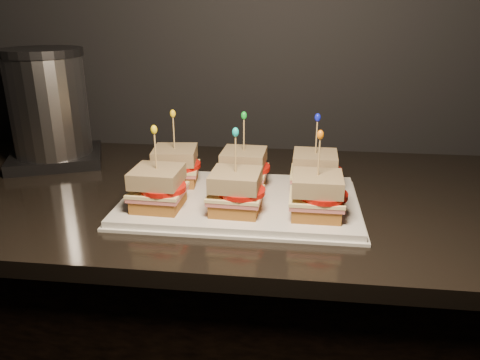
# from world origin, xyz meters

# --- Properties ---
(granite_slab) EXTENTS (2.43, 0.69, 0.03)m
(granite_slab) POSITION_xyz_m (0.29, 1.67, 0.91)
(granite_slab) COLOR black
(granite_slab) RESTS_ON cabinet
(platter) EXTENTS (0.47, 0.29, 0.02)m
(platter) POSITION_xyz_m (0.03, 1.59, 0.93)
(platter) COLOR white
(platter) RESTS_ON granite_slab
(platter_rim) EXTENTS (0.48, 0.30, 0.01)m
(platter_rim) POSITION_xyz_m (0.03, 1.59, 0.93)
(platter_rim) COLOR white
(platter_rim) RESTS_ON granite_slab
(sandwich_0_bread_bot) EXTENTS (0.10, 0.10, 0.02)m
(sandwich_0_bread_bot) POSITION_xyz_m (-0.12, 1.66, 0.95)
(sandwich_0_bread_bot) COLOR brown
(sandwich_0_bread_bot) RESTS_ON platter
(sandwich_0_ham) EXTENTS (0.11, 0.10, 0.01)m
(sandwich_0_ham) POSITION_xyz_m (-0.12, 1.66, 0.97)
(sandwich_0_ham) COLOR #B75B5B
(sandwich_0_ham) RESTS_ON sandwich_0_bread_bot
(sandwich_0_cheese) EXTENTS (0.11, 0.11, 0.01)m
(sandwich_0_cheese) POSITION_xyz_m (-0.12, 1.66, 0.98)
(sandwich_0_cheese) COLOR #FBE69C
(sandwich_0_cheese) RESTS_ON sandwich_0_ham
(sandwich_0_tomato) EXTENTS (0.09, 0.09, 0.01)m
(sandwich_0_tomato) POSITION_xyz_m (-0.11, 1.65, 0.99)
(sandwich_0_tomato) COLOR red
(sandwich_0_tomato) RESTS_ON sandwich_0_cheese
(sandwich_0_bread_top) EXTENTS (0.10, 0.10, 0.03)m
(sandwich_0_bread_top) POSITION_xyz_m (-0.12, 1.66, 1.01)
(sandwich_0_bread_top) COLOR #573514
(sandwich_0_bread_top) RESTS_ON sandwich_0_tomato
(sandwich_0_pick) EXTENTS (0.00, 0.00, 0.09)m
(sandwich_0_pick) POSITION_xyz_m (-0.12, 1.66, 1.05)
(sandwich_0_pick) COLOR tan
(sandwich_0_pick) RESTS_ON sandwich_0_bread_top
(sandwich_0_frill) EXTENTS (0.01, 0.01, 0.02)m
(sandwich_0_frill) POSITION_xyz_m (-0.12, 1.66, 1.10)
(sandwich_0_frill) COLOR yellow
(sandwich_0_frill) RESTS_ON sandwich_0_pick
(sandwich_1_bread_bot) EXTENTS (0.09, 0.09, 0.02)m
(sandwich_1_bread_bot) POSITION_xyz_m (0.03, 1.66, 0.95)
(sandwich_1_bread_bot) COLOR brown
(sandwich_1_bread_bot) RESTS_ON platter
(sandwich_1_ham) EXTENTS (0.10, 0.10, 0.01)m
(sandwich_1_ham) POSITION_xyz_m (0.03, 1.66, 0.97)
(sandwich_1_ham) COLOR #B75B5B
(sandwich_1_ham) RESTS_ON sandwich_1_bread_bot
(sandwich_1_cheese) EXTENTS (0.10, 0.10, 0.01)m
(sandwich_1_cheese) POSITION_xyz_m (0.03, 1.66, 0.98)
(sandwich_1_cheese) COLOR #FBE69C
(sandwich_1_cheese) RESTS_ON sandwich_1_ham
(sandwich_1_tomato) EXTENTS (0.09, 0.09, 0.01)m
(sandwich_1_tomato) POSITION_xyz_m (0.04, 1.65, 0.99)
(sandwich_1_tomato) COLOR red
(sandwich_1_tomato) RESTS_ON sandwich_1_cheese
(sandwich_1_bread_top) EXTENTS (0.09, 0.09, 0.03)m
(sandwich_1_bread_top) POSITION_xyz_m (0.03, 1.66, 1.01)
(sandwich_1_bread_top) COLOR #573514
(sandwich_1_bread_top) RESTS_ON sandwich_1_tomato
(sandwich_1_pick) EXTENTS (0.00, 0.00, 0.09)m
(sandwich_1_pick) POSITION_xyz_m (0.03, 1.66, 1.05)
(sandwich_1_pick) COLOR tan
(sandwich_1_pick) RESTS_ON sandwich_1_bread_top
(sandwich_1_frill) EXTENTS (0.01, 0.01, 0.02)m
(sandwich_1_frill) POSITION_xyz_m (0.03, 1.66, 1.10)
(sandwich_1_frill) COLOR green
(sandwich_1_frill) RESTS_ON sandwich_1_pick
(sandwich_2_bread_bot) EXTENTS (0.09, 0.09, 0.02)m
(sandwich_2_bread_bot) POSITION_xyz_m (0.18, 1.66, 0.95)
(sandwich_2_bread_bot) COLOR brown
(sandwich_2_bread_bot) RESTS_ON platter
(sandwich_2_ham) EXTENTS (0.10, 0.10, 0.01)m
(sandwich_2_ham) POSITION_xyz_m (0.18, 1.66, 0.97)
(sandwich_2_ham) COLOR #B75B5B
(sandwich_2_ham) RESTS_ON sandwich_2_bread_bot
(sandwich_2_cheese) EXTENTS (0.10, 0.10, 0.01)m
(sandwich_2_cheese) POSITION_xyz_m (0.18, 1.66, 0.98)
(sandwich_2_cheese) COLOR #FBE69C
(sandwich_2_cheese) RESTS_ON sandwich_2_ham
(sandwich_2_tomato) EXTENTS (0.09, 0.09, 0.01)m
(sandwich_2_tomato) POSITION_xyz_m (0.19, 1.65, 0.99)
(sandwich_2_tomato) COLOR red
(sandwich_2_tomato) RESTS_ON sandwich_2_cheese
(sandwich_2_bread_top) EXTENTS (0.09, 0.09, 0.03)m
(sandwich_2_bread_top) POSITION_xyz_m (0.18, 1.66, 1.01)
(sandwich_2_bread_top) COLOR #573514
(sandwich_2_bread_top) RESTS_ON sandwich_2_tomato
(sandwich_2_pick) EXTENTS (0.00, 0.00, 0.09)m
(sandwich_2_pick) POSITION_xyz_m (0.18, 1.66, 1.05)
(sandwich_2_pick) COLOR tan
(sandwich_2_pick) RESTS_ON sandwich_2_bread_top
(sandwich_2_frill) EXTENTS (0.01, 0.01, 0.02)m
(sandwich_2_frill) POSITION_xyz_m (0.18, 1.66, 1.10)
(sandwich_2_frill) COLOR #111BCE
(sandwich_2_frill) RESTS_ON sandwich_2_pick
(sandwich_3_bread_bot) EXTENTS (0.09, 0.09, 0.02)m
(sandwich_3_bread_bot) POSITION_xyz_m (-0.12, 1.52, 0.95)
(sandwich_3_bread_bot) COLOR brown
(sandwich_3_bread_bot) RESTS_ON platter
(sandwich_3_ham) EXTENTS (0.10, 0.10, 0.01)m
(sandwich_3_ham) POSITION_xyz_m (-0.12, 1.52, 0.97)
(sandwich_3_ham) COLOR #B75B5B
(sandwich_3_ham) RESTS_ON sandwich_3_bread_bot
(sandwich_3_cheese) EXTENTS (0.10, 0.10, 0.01)m
(sandwich_3_cheese) POSITION_xyz_m (-0.12, 1.52, 0.98)
(sandwich_3_cheese) COLOR #FBE69C
(sandwich_3_cheese) RESTS_ON sandwich_3_ham
(sandwich_3_tomato) EXTENTS (0.09, 0.09, 0.01)m
(sandwich_3_tomato) POSITION_xyz_m (-0.11, 1.52, 0.99)
(sandwich_3_tomato) COLOR red
(sandwich_3_tomato) RESTS_ON sandwich_3_cheese
(sandwich_3_bread_top) EXTENTS (0.09, 0.09, 0.03)m
(sandwich_3_bread_top) POSITION_xyz_m (-0.12, 1.52, 1.01)
(sandwich_3_bread_top) COLOR #573514
(sandwich_3_bread_top) RESTS_ON sandwich_3_tomato
(sandwich_3_pick) EXTENTS (0.00, 0.00, 0.09)m
(sandwich_3_pick) POSITION_xyz_m (-0.12, 1.52, 1.05)
(sandwich_3_pick) COLOR tan
(sandwich_3_pick) RESTS_ON sandwich_3_bread_top
(sandwich_3_frill) EXTENTS (0.01, 0.01, 0.02)m
(sandwich_3_frill) POSITION_xyz_m (-0.12, 1.52, 1.10)
(sandwich_3_frill) COLOR yellow
(sandwich_3_frill) RESTS_ON sandwich_3_pick
(sandwich_4_bread_bot) EXTENTS (0.09, 0.09, 0.02)m
(sandwich_4_bread_bot) POSITION_xyz_m (0.03, 1.52, 0.95)
(sandwich_4_bread_bot) COLOR brown
(sandwich_4_bread_bot) RESTS_ON platter
(sandwich_4_ham) EXTENTS (0.10, 0.10, 0.01)m
(sandwich_4_ham) POSITION_xyz_m (0.03, 1.52, 0.97)
(sandwich_4_ham) COLOR #B75B5B
(sandwich_4_ham) RESTS_ON sandwich_4_bread_bot
(sandwich_4_cheese) EXTENTS (0.10, 0.10, 0.01)m
(sandwich_4_cheese) POSITION_xyz_m (0.03, 1.52, 0.98)
(sandwich_4_cheese) COLOR #FBE69C
(sandwich_4_cheese) RESTS_ON sandwich_4_ham
(sandwich_4_tomato) EXTENTS (0.09, 0.09, 0.01)m
(sandwich_4_tomato) POSITION_xyz_m (0.04, 1.52, 0.99)
(sandwich_4_tomato) COLOR red
(sandwich_4_tomato) RESTS_ON sandwich_4_cheese
(sandwich_4_bread_top) EXTENTS (0.09, 0.09, 0.03)m
(sandwich_4_bread_top) POSITION_xyz_m (0.03, 1.52, 1.01)
(sandwich_4_bread_top) COLOR #573514
(sandwich_4_bread_top) RESTS_ON sandwich_4_tomato
(sandwich_4_pick) EXTENTS (0.00, 0.00, 0.09)m
(sandwich_4_pick) POSITION_xyz_m (0.03, 1.52, 1.05)
(sandwich_4_pick) COLOR tan
(sandwich_4_pick) RESTS_ON sandwich_4_bread_top
(sandwich_4_frill) EXTENTS (0.01, 0.01, 0.02)m
(sandwich_4_frill) POSITION_xyz_m (0.03, 1.52, 1.10)
(sandwich_4_frill) COLOR #11BCB5
(sandwich_4_frill) RESTS_ON sandwich_4_pick
(sandwich_5_bread_bot) EXTENTS (0.09, 0.09, 0.02)m
(sandwich_5_bread_bot) POSITION_xyz_m (0.18, 1.52, 0.95)
(sandwich_5_bread_bot) COLOR brown
(sandwich_5_bread_bot) RESTS_ON platter
(sandwich_5_ham) EXTENTS (0.10, 0.09, 0.01)m
(sandwich_5_ham) POSITION_xyz_m (0.18, 1.52, 0.97)
(sandwich_5_ham) COLOR #B75B5B
(sandwich_5_ham) RESTS_ON sandwich_5_bread_bot
(sandwich_5_cheese) EXTENTS (0.10, 0.10, 0.01)m
(sandwich_5_cheese) POSITION_xyz_m (0.18, 1.52, 0.98)
(sandwich_5_cheese) COLOR #FBE69C
(sandwich_5_cheese) RESTS_ON sandwich_5_ham
(sandwich_5_tomato) EXTENTS (0.09, 0.09, 0.01)m
(sandwich_5_tomato) POSITION_xyz_m (0.19, 1.52, 0.99)
(sandwich_5_tomato) COLOR red
(sandwich_5_tomato) RESTS_ON sandwich_5_cheese
(sandwich_5_bread_top) EXTENTS (0.09, 0.09, 0.03)m
(sandwich_5_bread_top) POSITION_xyz_m (0.18, 1.52, 1.01)
(sandwich_5_bread_top) COLOR #573514
(sandwich_5_bread_top) RESTS_ON sandwich_5_tomato
(sandwich_5_pick) EXTENTS (0.00, 0.00, 0.09)m
(sandwich_5_pick) POSITION_xyz_m (0.18, 1.52, 1.05)
(sandwich_5_pick) COLOR tan
(sandwich_5_pick) RESTS_ON sandwich_5_bread_top
(sandwich_5_frill) EXTENTS (0.01, 0.01, 0.02)m
(sandwich_5_frill) POSITION_xyz_m (0.18, 1.52, 1.10)
(sandwich_5_frill) COLOR orange
(sandwich_5_frill) RESTS_ON sandwich_5_pick
(appliance_base) EXTENTS (0.28, 0.25, 0.03)m
(appliance_base) POSITION_xyz_m (-0.47, 1.80, 0.94)
(appliance_base) COLOR #262628
(appliance_base) RESTS_ON granite_slab
(appliance_body) EXTENTS (0.18, 0.18, 0.24)m
(appliance_body) POSITION_xyz_m (-0.47, 1.80, 1.07)
(appliance_body) COLOR silver
(appliance_body) RESTS_ON appliance_base
(appliance_lid) EXTENTS (0.19, 0.19, 0.02)m
(appliance_lid) POSITION_xyz_m (-0.47, 1.80, 1.20)
(appliance_lid) COLOR #262628
(appliance_lid) RESTS_ON appliance_body
(appliance) EXTENTS (0.22, 0.18, 0.29)m
(appliance) POSITION_xyz_m (-0.47, 1.80, 1.07)
(appliance) COLOR silver
(appliance) RESTS_ON granite_slab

